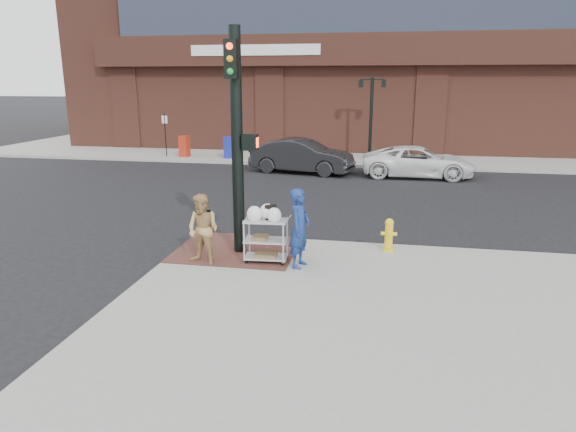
% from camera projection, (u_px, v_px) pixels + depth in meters
% --- Properties ---
extents(ground, '(220.00, 220.00, 0.00)m').
position_uv_depth(ground, '(252.00, 271.00, 11.21)').
color(ground, black).
rests_on(ground, ground).
extents(sidewalk_far, '(65.00, 36.00, 0.15)m').
position_uv_depth(sidewalk_far, '(514.00, 133.00, 39.36)').
color(sidewalk_far, gray).
rests_on(sidewalk_far, ground).
extents(brick_curb_ramp, '(2.80, 2.40, 0.01)m').
position_uv_depth(brick_curb_ramp, '(237.00, 249.00, 12.13)').
color(brick_curb_ramp, '#552E27').
rests_on(brick_curb_ramp, sidewalk_near).
extents(lamp_post, '(1.32, 0.22, 4.00)m').
position_uv_depth(lamp_post, '(371.00, 109.00, 25.37)').
color(lamp_post, black).
rests_on(lamp_post, sidewalk_far).
extents(parking_sign, '(0.05, 0.05, 2.20)m').
position_uv_depth(parking_sign, '(165.00, 135.00, 26.64)').
color(parking_sign, black).
rests_on(parking_sign, sidewalk_far).
extents(traffic_signal_pole, '(0.61, 0.51, 5.00)m').
position_uv_depth(traffic_signal_pole, '(238.00, 136.00, 11.30)').
color(traffic_signal_pole, black).
rests_on(traffic_signal_pole, sidewalk_near).
extents(woman_blue, '(0.53, 0.70, 1.71)m').
position_uv_depth(woman_blue, '(300.00, 228.00, 10.83)').
color(woman_blue, navy).
rests_on(woman_blue, sidewalk_near).
extents(pedestrian_tan, '(0.89, 0.78, 1.54)m').
position_uv_depth(pedestrian_tan, '(203.00, 229.00, 11.02)').
color(pedestrian_tan, tan).
rests_on(pedestrian_tan, sidewalk_near).
extents(sedan_dark, '(4.78, 2.42, 1.50)m').
position_uv_depth(sedan_dark, '(302.00, 156.00, 22.80)').
color(sedan_dark, black).
rests_on(sedan_dark, ground).
extents(minivan_white, '(4.72, 2.23, 1.30)m').
position_uv_depth(minivan_white, '(418.00, 162.00, 21.84)').
color(minivan_white, white).
rests_on(minivan_white, ground).
extents(utility_cart, '(0.96, 0.58, 1.29)m').
position_uv_depth(utility_cart, '(266.00, 236.00, 11.18)').
color(utility_cart, '#A8A8AD').
rests_on(utility_cart, sidewalk_near).
extents(fire_hydrant, '(0.37, 0.26, 0.78)m').
position_uv_depth(fire_hydrant, '(389.00, 234.00, 11.94)').
color(fire_hydrant, yellow).
rests_on(fire_hydrant, sidewalk_near).
extents(newsbox_red, '(0.52, 0.49, 1.10)m').
position_uv_depth(newsbox_red, '(184.00, 146.00, 26.65)').
color(newsbox_red, '#A62713').
rests_on(newsbox_red, sidewalk_far).
extents(newsbox_yellow, '(0.51, 0.47, 1.06)m').
position_uv_depth(newsbox_yellow, '(230.00, 147.00, 26.32)').
color(newsbox_yellow, gold).
rests_on(newsbox_yellow, sidewalk_far).
extents(newsbox_blue, '(0.56, 0.53, 1.10)m').
position_uv_depth(newsbox_blue, '(228.00, 147.00, 26.16)').
color(newsbox_blue, '#18219C').
rests_on(newsbox_blue, sidewalk_far).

